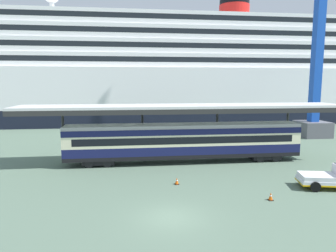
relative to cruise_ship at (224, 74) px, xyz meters
name	(u,v)px	position (x,y,z in m)	size (l,w,h in m)	color
ground_plane	(171,218)	(-19.18, -51.51, -10.38)	(400.00, 400.00, 0.00)	#526957
cruise_ship	(224,74)	(0.00, 0.00, 0.00)	(133.90, 22.48, 30.60)	black
platform_canopy	(184,108)	(-16.00, -37.68, -4.56)	(34.44, 5.01, 6.08)	silver
train_carriage	(184,141)	(-16.00, -38.09, -8.06)	(24.69, 2.81, 4.11)	black
traffic_cone_near	(271,196)	(-11.68, -49.53, -10.08)	(0.36, 0.36, 0.60)	black
traffic_cone_mid	(177,181)	(-17.87, -45.23, -10.08)	(0.36, 0.36, 0.60)	black
dockside_crane	(323,19)	(7.39, -24.97, 7.49)	(11.84, 4.40, 60.14)	#595960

